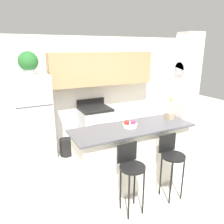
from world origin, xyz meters
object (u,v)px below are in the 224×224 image
object	(u,v)px
refrigerator	(34,117)
fruit_bowl	(130,125)
trash_bin	(66,147)
orchid_vase	(170,113)
stove_range	(96,125)
bar_stool_left	(131,168)
bar_stool_right	(171,157)
potted_plant_on_fridge	(28,62)

from	to	relation	value
refrigerator	fruit_bowl	xyz separation A→B (m)	(1.27, -1.76, 0.20)
fruit_bowl	trash_bin	distance (m)	1.89
orchid_vase	stove_range	bearing A→B (deg)	111.77
bar_stool_left	bar_stool_right	size ratio (longest dim) A/B	1.00
potted_plant_on_fridge	trash_bin	bearing A→B (deg)	-24.05
bar_stool_left	potted_plant_on_fridge	xyz separation A→B (m)	(-0.96, 2.34, 1.33)
refrigerator	bar_stool_right	world-z (taller)	refrigerator
bar_stool_right	fruit_bowl	bearing A→B (deg)	125.04
stove_range	bar_stool_right	bearing A→B (deg)	-83.44
refrigerator	bar_stool_right	xyz separation A→B (m)	(1.67, -2.34, -0.21)
refrigerator	bar_stool_left	world-z (taller)	refrigerator
fruit_bowl	potted_plant_on_fridge	bearing A→B (deg)	125.80
refrigerator	bar_stool_right	bearing A→B (deg)	-54.39
orchid_vase	trash_bin	world-z (taller)	orchid_vase
bar_stool_right	potted_plant_on_fridge	distance (m)	3.17
potted_plant_on_fridge	fruit_bowl	world-z (taller)	potted_plant_on_fridge
stove_range	bar_stool_left	distance (m)	2.44
refrigerator	bar_stool_left	size ratio (longest dim) A/B	1.75
fruit_bowl	orchid_vase	bearing A→B (deg)	1.69
potted_plant_on_fridge	fruit_bowl	bearing A→B (deg)	-54.20
refrigerator	trash_bin	distance (m)	0.94
potted_plant_on_fridge	orchid_vase	distance (m)	2.87
refrigerator	fruit_bowl	distance (m)	2.18
stove_range	trash_bin	size ratio (longest dim) A/B	2.82
potted_plant_on_fridge	orchid_vase	bearing A→B (deg)	-39.40
potted_plant_on_fridge	fruit_bowl	distance (m)	2.36
orchid_vase	fruit_bowl	world-z (taller)	orchid_vase
bar_stool_right	potted_plant_on_fridge	world-z (taller)	potted_plant_on_fridge
stove_range	potted_plant_on_fridge	bearing A→B (deg)	-177.92
stove_range	refrigerator	bearing A→B (deg)	-177.91
stove_range	fruit_bowl	xyz separation A→B (m)	(-0.13, -1.81, 0.63)
trash_bin	refrigerator	bearing A→B (deg)	155.96
stove_range	trash_bin	xyz separation A→B (m)	(-0.83, -0.31, -0.27)
bar_stool_right	orchid_vase	distance (m)	0.88
potted_plant_on_fridge	trash_bin	size ratio (longest dim) A/B	1.17
orchid_vase	trash_bin	distance (m)	2.35
bar_stool_right	trash_bin	xyz separation A→B (m)	(-1.10, 2.08, -0.49)
stove_range	orchid_vase	bearing A→B (deg)	-68.23
bar_stool_left	trash_bin	size ratio (longest dim) A/B	2.66
bar_stool_right	refrigerator	bearing A→B (deg)	125.61
bar_stool_right	fruit_bowl	size ratio (longest dim) A/B	4.22
bar_stool_right	potted_plant_on_fridge	size ratio (longest dim) A/B	2.27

